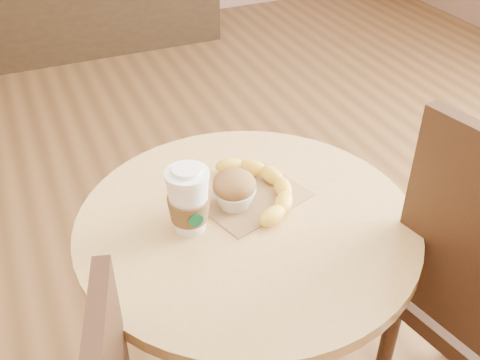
{
  "coord_description": "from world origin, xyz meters",
  "views": [
    {
      "loc": [
        -0.34,
        -0.76,
        1.55
      ],
      "look_at": [
        0.07,
        0.15,
        0.83
      ],
      "focal_mm": 42.0,
      "sensor_mm": 36.0,
      "label": 1
    }
  ],
  "objects_px": {
    "cafe_table": "(247,280)",
    "muffin": "(234,190)",
    "banana": "(263,186)",
    "coffee_cup": "(189,202)"
  },
  "relations": [
    {
      "from": "cafe_table",
      "to": "muffin",
      "type": "relative_size",
      "value": 7.6
    },
    {
      "from": "cafe_table",
      "to": "banana",
      "type": "relative_size",
      "value": 2.64
    },
    {
      "from": "cafe_table",
      "to": "banana",
      "type": "height_order",
      "value": "banana"
    },
    {
      "from": "muffin",
      "to": "banana",
      "type": "bearing_deg",
      "value": 11.09
    },
    {
      "from": "cafe_table",
      "to": "muffin",
      "type": "bearing_deg",
      "value": 98.61
    },
    {
      "from": "muffin",
      "to": "banana",
      "type": "xyz_separation_m",
      "value": [
        0.08,
        0.02,
        -0.02
      ]
    },
    {
      "from": "muffin",
      "to": "banana",
      "type": "height_order",
      "value": "muffin"
    },
    {
      "from": "coffee_cup",
      "to": "banana",
      "type": "bearing_deg",
      "value": 13.95
    },
    {
      "from": "banana",
      "to": "coffee_cup",
      "type": "bearing_deg",
      "value": -164.22
    },
    {
      "from": "cafe_table",
      "to": "coffee_cup",
      "type": "bearing_deg",
      "value": 169.84
    }
  ]
}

